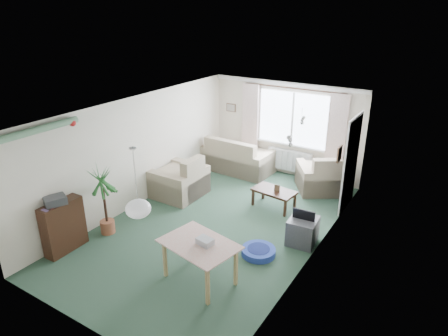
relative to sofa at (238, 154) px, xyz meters
The scene contains 25 objects.
ground 3.00m from the sofa, 68.20° to the right, with size 6.50×6.50×0.00m, color #294534.
window 1.73m from the sofa, 20.27° to the left, with size 1.80×0.03×1.30m, color white.
curtain_rod 2.26m from the sofa, 17.10° to the left, with size 2.60×0.03×0.03m, color black.
curtain_left 0.90m from the sofa, 68.46° to the left, with size 0.45×0.08×2.00m, color beige.
curtain_right 2.61m from the sofa, ahead, with size 0.45×0.08×2.00m, color beige.
radiator 1.37m from the sofa, 18.70° to the left, with size 1.20×0.10×0.55m, color white.
doorway 3.18m from the sofa, 10.11° to the right, with size 0.03×0.95×2.00m, color black.
pendant_lamp 5.31m from the sofa, 75.56° to the right, with size 0.36×0.36×0.36m, color white.
tinsel_garland 5.43m from the sofa, 99.22° to the right, with size 1.60×1.60×0.12m, color #196626.
bauble_cluster_a 3.50m from the sofa, 37.63° to the right, with size 0.20×0.20×0.20m, color silver.
bauble_cluster_b 4.44m from the sofa, 48.48° to the right, with size 0.20×0.20×0.20m, color silver.
wall_picture_back 1.29m from the sofa, 136.17° to the left, with size 0.28×0.03×0.22m, color brown.
wall_picture_right 3.61m from the sofa, 26.71° to the right, with size 0.03×0.24×0.30m, color brown.
sofa is the anchor object (origin of this frame).
armchair_corner 2.31m from the sofa, ahead, with size 1.04×0.99×0.93m, color #C6B496.
armchair_left 2.06m from the sofa, 101.20° to the right, with size 1.09×1.03×0.98m, color #C3B193.
coffee_table 2.26m from the sofa, 39.26° to the right, with size 0.91×0.51×0.41m, color black.
photo_frame 2.33m from the sofa, 38.62° to the right, with size 0.12×0.02×0.16m, color brown.
bookshelf 4.95m from the sofa, 98.59° to the right, with size 0.26×0.78×0.95m, color black.
hifi_box 5.05m from the sofa, 98.55° to the right, with size 0.28×0.35×0.14m, color #333438.
houseplant 4.13m from the sofa, 97.66° to the right, with size 0.59×0.59×1.38m, color #205E31.
dining_table 4.70m from the sofa, 67.22° to the right, with size 1.08×0.72×0.68m, color tan.
gift_box 4.72m from the sofa, 66.09° to the right, with size 0.25×0.18×0.12m, color #B4B4BF.
tv_cube 3.71m from the sofa, 40.86° to the right, with size 0.50×0.55×0.50m, color #303034.
pet_bed 3.96m from the sofa, 54.40° to the right, with size 0.61×0.61×0.12m, color #214799.
Camera 1 is at (3.84, -5.87, 4.14)m, focal length 32.00 mm.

